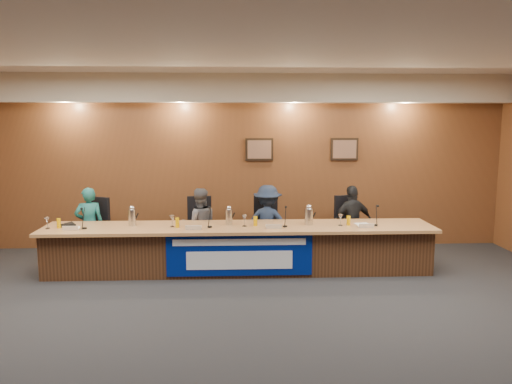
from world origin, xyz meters
TOP-DOWN VIEW (x-y plane):
  - floor at (0.00, 0.00)m, footprint 10.00×10.00m
  - ceiling at (0.00, 0.00)m, footprint 10.00×8.00m
  - wall_back at (0.00, 4.00)m, footprint 10.00×0.04m
  - soffit at (0.00, 3.75)m, footprint 10.00×0.50m
  - dais_body at (0.00, 2.40)m, footprint 6.00×0.80m
  - dais_top at (0.00, 2.35)m, footprint 6.10×0.95m
  - banner at (0.00, 1.99)m, footprint 2.20×0.02m
  - banner_text_upper at (0.00, 1.97)m, footprint 2.00×0.01m
  - banner_text_lower at (0.00, 1.97)m, footprint 1.60×0.01m
  - wall_photo_left at (0.40, 3.97)m, footprint 0.52×0.04m
  - wall_photo_right at (2.00, 3.97)m, footprint 0.52×0.04m
  - panelist_a at (-2.51, 3.02)m, footprint 0.53×0.42m
  - panelist_b at (-0.67, 3.02)m, footprint 0.69×0.58m
  - panelist_c at (0.49, 3.02)m, footprint 0.92×0.65m
  - panelist_d at (1.96, 3.02)m, footprint 0.81×0.51m
  - office_chair_a at (-2.51, 3.12)m, footprint 0.64×0.64m
  - office_chair_b at (-0.67, 3.12)m, footprint 0.52×0.52m
  - office_chair_c at (0.49, 3.12)m, footprint 0.51×0.51m
  - office_chair_d at (1.96, 3.12)m, footprint 0.58×0.58m
  - nameplate_a at (-2.54, 2.12)m, footprint 0.24×0.08m
  - microphone_a at (-2.36, 2.24)m, footprint 0.07×0.07m
  - juice_glass_a at (-2.77, 2.30)m, footprint 0.06×0.06m
  - water_glass_a at (-2.92, 2.27)m, footprint 0.08×0.08m
  - nameplate_b at (-0.69, 2.07)m, footprint 0.24×0.08m
  - microphone_b at (-0.46, 2.25)m, footprint 0.07×0.07m
  - juice_glass_b at (-0.95, 2.27)m, footprint 0.06×0.06m
  - water_glass_b at (-1.04, 2.32)m, footprint 0.08×0.08m
  - nameplate_c at (0.53, 2.10)m, footprint 0.24×0.08m
  - microphone_c at (0.71, 2.23)m, footprint 0.07×0.07m
  - juice_glass_c at (0.25, 2.34)m, footprint 0.06×0.06m
  - water_glass_c at (0.08, 2.30)m, footprint 0.08×0.08m
  - nameplate_d at (1.95, 2.08)m, footprint 0.24×0.08m
  - microphone_d at (2.14, 2.26)m, footprint 0.07×0.07m
  - juice_glass_d at (1.72, 2.31)m, footprint 0.06×0.06m
  - water_glass_d at (1.59, 2.28)m, footprint 0.08×0.08m
  - carafe_left at (-1.68, 2.43)m, footprint 0.12×0.12m
  - carafe_mid at (-0.16, 2.45)m, footprint 0.11×0.11m
  - carafe_right at (1.10, 2.39)m, footprint 0.13×0.13m
  - speakerphone at (-2.65, 2.41)m, footprint 0.32×0.32m
  - paper_stack at (1.97, 2.33)m, footprint 0.26×0.33m

SIDE VIEW (x-z plane):
  - floor at x=0.00m, z-range 0.00..0.00m
  - banner_text_lower at x=0.00m, z-range 0.16..0.44m
  - dais_body at x=0.00m, z-range 0.00..0.70m
  - banner at x=0.00m, z-range 0.05..0.71m
  - office_chair_a at x=-2.51m, z-range 0.44..0.52m
  - office_chair_b at x=-0.67m, z-range 0.44..0.52m
  - office_chair_c at x=0.49m, z-range 0.44..0.52m
  - office_chair_d at x=1.96m, z-range 0.44..0.52m
  - banner_text_upper at x=0.00m, z-range 0.53..0.63m
  - panelist_b at x=-0.67m, z-range 0.00..1.26m
  - panelist_a at x=-2.51m, z-range 0.00..1.28m
  - panelist_d at x=1.96m, z-range 0.00..1.29m
  - panelist_c at x=0.49m, z-range 0.00..1.30m
  - dais_top at x=0.00m, z-range 0.70..0.75m
  - paper_stack at x=1.97m, z-range 0.75..0.76m
  - microphone_a at x=-2.36m, z-range 0.75..0.77m
  - microphone_b at x=-0.46m, z-range 0.75..0.77m
  - microphone_c at x=0.71m, z-range 0.75..0.77m
  - microphone_d at x=2.14m, z-range 0.75..0.77m
  - speakerphone at x=-2.65m, z-range 0.75..0.80m
  - nameplate_a at x=-2.54m, z-range 0.74..0.85m
  - nameplate_b at x=-0.69m, z-range 0.74..0.85m
  - nameplate_c at x=0.53m, z-range 0.74..0.85m
  - nameplate_d at x=1.95m, z-range 0.74..0.85m
  - juice_glass_a at x=-2.77m, z-range 0.75..0.90m
  - juice_glass_b at x=-0.95m, z-range 0.75..0.90m
  - juice_glass_c at x=0.25m, z-range 0.75..0.90m
  - juice_glass_d at x=1.72m, z-range 0.75..0.90m
  - water_glass_a at x=-2.92m, z-range 0.75..0.93m
  - water_glass_b at x=-1.04m, z-range 0.75..0.93m
  - water_glass_c at x=0.08m, z-range 0.75..0.93m
  - water_glass_d at x=1.59m, z-range 0.75..0.93m
  - carafe_mid at x=-0.16m, z-range 0.75..1.00m
  - carafe_right at x=1.10m, z-range 0.75..1.00m
  - carafe_left at x=-1.68m, z-range 0.75..1.01m
  - wall_back at x=0.00m, z-range 0.00..3.20m
  - wall_photo_left at x=0.40m, z-range 1.64..2.06m
  - wall_photo_right at x=2.00m, z-range 1.64..2.06m
  - soffit at x=0.00m, z-range 2.70..3.20m
  - ceiling at x=0.00m, z-range 3.18..3.22m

